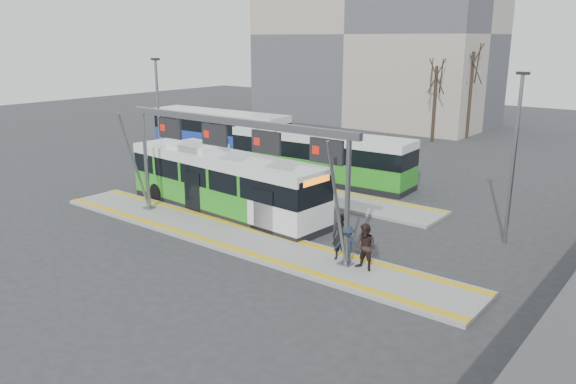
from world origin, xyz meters
name	(u,v)px	position (x,y,z in m)	size (l,w,h in m)	color
ground	(237,240)	(0.00, 0.00, 0.00)	(120.00, 120.00, 0.00)	#2D2D30
platform_main	(237,238)	(0.00, 0.00, 0.07)	(22.00, 3.00, 0.15)	gray
platform_second	(281,187)	(-4.00, 8.00, 0.07)	(20.00, 3.00, 0.15)	gray
tactile_main	(237,236)	(0.00, 0.00, 0.16)	(22.00, 2.65, 0.02)	yellow
tactile_second	(292,182)	(-4.00, 9.15, 0.16)	(20.00, 0.35, 0.02)	yellow
gantry	(233,142)	(-0.35, 0.25, 4.30)	(13.00, 1.68, 5.20)	slate
apartment_block	(375,32)	(-14.00, 36.00, 9.21)	(24.50, 12.50, 18.40)	#A59C8A
hero_bus	(224,183)	(-3.39, 2.65, 1.52)	(12.20, 3.33, 3.32)	black
bg_bus_green	(320,157)	(-3.38, 11.12, 1.48)	(12.12, 3.23, 3.00)	black
bg_bus_blue	(220,132)	(-15.02, 14.00, 1.54)	(12.10, 3.29, 3.12)	black
passenger_a	(341,237)	(5.07, 0.58, 1.10)	(0.69, 0.45, 1.90)	black
passenger_b	(366,247)	(6.35, 0.31, 1.05)	(0.88, 0.68, 1.80)	black
passenger_c	(347,245)	(5.51, 0.33, 0.94)	(1.02, 0.59, 1.58)	#1E2736
tree_left	(436,77)	(-3.55, 28.17, 5.49)	(1.40, 1.40, 7.25)	#382B21
tree_mid	(473,64)	(-1.90, 31.86, 6.47)	(1.40, 1.40, 8.53)	#382B21
tree_far	(284,55)	(-23.15, 32.27, 6.86)	(1.40, 1.40, 9.05)	#382B21
lamp_west	(159,121)	(-9.36, 3.56, 4.03)	(0.50, 0.25, 7.57)	slate
lamp_east	(514,155)	(9.46, 6.98, 3.91)	(0.50, 0.25, 7.33)	slate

